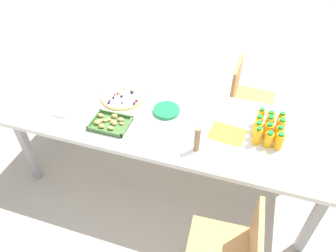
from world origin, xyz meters
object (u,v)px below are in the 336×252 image
at_px(juice_bottle_5, 259,123).
at_px(juice_bottle_10, 269,139).
at_px(chair_far_left, 231,250).
at_px(juice_bottle_8, 258,130).
at_px(juice_bottle_6, 279,134).
at_px(juice_bottle_9, 279,141).
at_px(plate_stack, 167,110).
at_px(fruit_pizza, 123,96).
at_px(snack_tray, 110,123).
at_px(juice_bottle_4, 269,124).
at_px(paper_folder, 227,134).
at_px(juice_bottle_3, 281,127).
at_px(party_table, 168,125).
at_px(juice_bottle_1, 270,119).
at_px(chair_near_left, 246,95).
at_px(juice_bottle_7, 268,131).
at_px(cardboard_tube, 197,139).
at_px(juice_bottle_11, 258,136).
at_px(napkin_stack, 65,111).
at_px(juice_bottle_0, 281,121).
at_px(juice_bottle_2, 261,117).

height_order(juice_bottle_5, juice_bottle_10, juice_bottle_5).
distance_m(chair_far_left, juice_bottle_8, 0.86).
bearing_deg(juice_bottle_8, juice_bottle_6, -177.95).
relative_size(juice_bottle_9, plate_stack, 0.66).
height_order(fruit_pizza, snack_tray, fruit_pizza).
xyz_separation_m(juice_bottle_4, paper_folder, (0.28, 0.12, -0.07)).
height_order(chair_far_left, juice_bottle_3, juice_bottle_3).
height_order(party_table, juice_bottle_1, juice_bottle_1).
relative_size(chair_near_left, juice_bottle_1, 6.33).
relative_size(juice_bottle_3, juice_bottle_7, 0.98).
bearing_deg(juice_bottle_9, juice_bottle_1, -71.35).
bearing_deg(juice_bottle_10, paper_folder, -6.64).
xyz_separation_m(cardboard_tube, paper_folder, (-0.18, -0.22, -0.10)).
xyz_separation_m(juice_bottle_7, fruit_pizza, (1.20, -0.14, -0.06)).
relative_size(chair_far_left, juice_bottle_8, 5.77).
distance_m(fruit_pizza, cardboard_tube, 0.85).
height_order(juice_bottle_1, paper_folder, juice_bottle_1).
bearing_deg(chair_far_left, juice_bottle_7, -10.38).
xyz_separation_m(party_table, juice_bottle_9, (-0.83, 0.06, 0.12)).
height_order(juice_bottle_10, juice_bottle_11, juice_bottle_11).
relative_size(party_table, napkin_stack, 16.60).
xyz_separation_m(juice_bottle_0, fruit_pizza, (1.28, 0.01, -0.06)).
xyz_separation_m(juice_bottle_7, juice_bottle_11, (0.07, 0.08, 0.00)).
relative_size(juice_bottle_1, paper_folder, 0.50).
relative_size(juice_bottle_2, juice_bottle_6, 1.06).
bearing_deg(juice_bottle_7, juice_bottle_6, 179.45).
bearing_deg(juice_bottle_8, paper_folder, 10.21).
distance_m(juice_bottle_7, juice_bottle_9, 0.11).
bearing_deg(paper_folder, juice_bottle_4, -156.64).
bearing_deg(juice_bottle_6, plate_stack, -4.35).
distance_m(juice_bottle_0, cardboard_tube, 0.68).
distance_m(juice_bottle_1, juice_bottle_4, 0.08).
bearing_deg(fruit_pizza, juice_bottle_1, -179.21).
bearing_deg(juice_bottle_7, juice_bottle_2, -65.69).
bearing_deg(juice_bottle_3, juice_bottle_9, 89.74).
bearing_deg(juice_bottle_8, napkin_stack, 6.83).
bearing_deg(snack_tray, party_table, -155.01).
relative_size(juice_bottle_0, napkin_stack, 0.98).
distance_m(juice_bottle_6, juice_bottle_10, 0.10).
xyz_separation_m(chair_far_left, juice_bottle_8, (-0.02, -0.81, 0.29)).
bearing_deg(paper_folder, party_table, -3.07).
bearing_deg(juice_bottle_1, juice_bottle_4, 88.36).
xyz_separation_m(party_table, plate_stack, (0.04, -0.08, 0.07)).
distance_m(juice_bottle_5, juice_bottle_11, 0.15).
height_order(juice_bottle_9, juice_bottle_11, juice_bottle_11).
distance_m(juice_bottle_0, juice_bottle_8, 0.22).
bearing_deg(juice_bottle_9, juice_bottle_3, -90.26).
bearing_deg(juice_bottle_1, juice_bottle_5, 46.38).
height_order(chair_near_left, juice_bottle_6, juice_bottle_6).
height_order(juice_bottle_10, fruit_pizza, juice_bottle_10).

